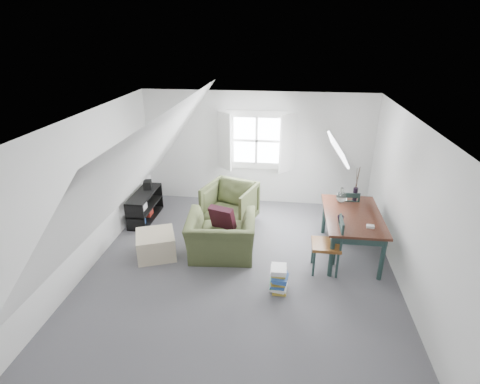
# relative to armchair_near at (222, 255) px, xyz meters

# --- Properties ---
(floor) EXTENTS (5.50, 5.50, 0.00)m
(floor) POSITION_rel_armchair_near_xyz_m (0.39, -0.37, 0.00)
(floor) COLOR #4F4E53
(floor) RESTS_ON ground
(ceiling) EXTENTS (5.50, 5.50, 0.00)m
(ceiling) POSITION_rel_armchair_near_xyz_m (0.39, -0.37, 2.50)
(ceiling) COLOR white
(ceiling) RESTS_ON wall_back
(wall_back) EXTENTS (5.00, 0.00, 5.00)m
(wall_back) POSITION_rel_armchair_near_xyz_m (0.39, 2.38, 1.25)
(wall_back) COLOR silver
(wall_back) RESTS_ON ground
(wall_front) EXTENTS (5.00, 0.00, 5.00)m
(wall_front) POSITION_rel_armchair_near_xyz_m (0.39, -3.12, 1.25)
(wall_front) COLOR silver
(wall_front) RESTS_ON ground
(wall_left) EXTENTS (0.00, 5.50, 5.50)m
(wall_left) POSITION_rel_armchair_near_xyz_m (-2.11, -0.37, 1.25)
(wall_left) COLOR silver
(wall_left) RESTS_ON ground
(wall_right) EXTENTS (0.00, 5.50, 5.50)m
(wall_right) POSITION_rel_armchair_near_xyz_m (2.89, -0.37, 1.25)
(wall_right) COLOR silver
(wall_right) RESTS_ON ground
(slope_left) EXTENTS (3.19, 5.50, 4.48)m
(slope_left) POSITION_rel_armchair_near_xyz_m (-1.16, -0.37, 1.78)
(slope_left) COLOR white
(slope_left) RESTS_ON wall_left
(slope_right) EXTENTS (3.19, 5.50, 4.48)m
(slope_right) POSITION_rel_armchair_near_xyz_m (1.94, -0.37, 1.78)
(slope_right) COLOR white
(slope_right) RESTS_ON wall_right
(dormer_window) EXTENTS (1.71, 0.35, 1.30)m
(dormer_window) POSITION_rel_armchair_near_xyz_m (0.39, 2.30, 1.45)
(dormer_window) COLOR white
(dormer_window) RESTS_ON wall_back
(skylight) EXTENTS (0.35, 0.75, 0.47)m
(skylight) POSITION_rel_armchair_near_xyz_m (1.94, 0.93, 1.75)
(skylight) COLOR white
(skylight) RESTS_ON slope_right
(armchair_near) EXTENTS (1.24, 1.11, 0.75)m
(armchair_near) POSITION_rel_armchair_near_xyz_m (0.00, 0.00, 0.00)
(armchair_near) COLOR #3B4425
(armchair_near) RESTS_ON floor
(armchair_far) EXTENTS (1.17, 1.19, 0.86)m
(armchair_far) POSITION_rel_armchair_near_xyz_m (-0.03, 1.19, 0.00)
(armchair_far) COLOR #3B4425
(armchair_far) RESTS_ON floor
(throw_pillow) EXTENTS (0.49, 0.38, 0.45)m
(throw_pillow) POSITION_rel_armchair_near_xyz_m (-0.00, 0.15, 0.67)
(throw_pillow) COLOR #340E1A
(throw_pillow) RESTS_ON armchair_near
(ottoman) EXTENTS (0.83, 0.83, 0.43)m
(ottoman) POSITION_rel_armchair_near_xyz_m (-1.14, -0.14, 0.21)
(ottoman) COLOR #BBAC8E
(ottoman) RESTS_ON floor
(dining_table) EXTENTS (0.95, 1.58, 0.79)m
(dining_table) POSITION_rel_armchair_near_xyz_m (2.23, 0.34, 0.68)
(dining_table) COLOR #351911
(dining_table) RESTS_ON floor
(demijohn) EXTENTS (0.20, 0.20, 0.28)m
(demijohn) POSITION_rel_armchair_near_xyz_m (2.08, 0.79, 0.90)
(demijohn) COLOR silver
(demijohn) RESTS_ON dining_table
(vase_twigs) EXTENTS (0.08, 0.09, 0.65)m
(vase_twigs) POSITION_rel_armchair_near_xyz_m (2.33, 0.89, 0.93)
(vase_twigs) COLOR black
(vase_twigs) RESTS_ON dining_table
(cup) EXTENTS (0.13, 0.13, 0.10)m
(cup) POSITION_rel_armchair_near_xyz_m (1.98, 0.04, 0.79)
(cup) COLOR black
(cup) RESTS_ON dining_table
(paper_box) EXTENTS (0.13, 0.09, 0.04)m
(paper_box) POSITION_rel_armchair_near_xyz_m (2.43, -0.11, 0.81)
(paper_box) COLOR white
(paper_box) RESTS_ON dining_table
(dining_chair_far) EXTENTS (0.45, 0.45, 0.96)m
(dining_chair_far) POSITION_rel_armchair_near_xyz_m (2.21, 1.02, 0.50)
(dining_chair_far) COLOR brown
(dining_chair_far) RESTS_ON floor
(dining_chair_near) EXTENTS (0.45, 0.45, 0.97)m
(dining_chair_near) POSITION_rel_armchair_near_xyz_m (1.79, -0.22, 0.50)
(dining_chair_near) COLOR brown
(dining_chair_near) RESTS_ON floor
(media_shelf) EXTENTS (0.38, 1.14, 0.59)m
(media_shelf) POSITION_rel_armchair_near_xyz_m (-1.82, 1.15, 0.26)
(media_shelf) COLOR black
(media_shelf) RESTS_ON floor
(electronics_box) EXTENTS (0.21, 0.26, 0.18)m
(electronics_box) POSITION_rel_armchair_near_xyz_m (-1.82, 1.44, 0.66)
(electronics_box) COLOR black
(electronics_box) RESTS_ON media_shelf
(magazine_stack) EXTENTS (0.30, 0.36, 0.40)m
(magazine_stack) POSITION_rel_armchair_near_xyz_m (1.03, -0.84, 0.20)
(magazine_stack) COLOR #B29933
(magazine_stack) RESTS_ON floor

